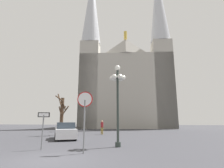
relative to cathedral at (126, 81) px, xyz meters
The scene contains 8 objects.
ground_plane 34.98m from the cathedral, 92.91° to the right, with size 120.00×120.00×0.00m, color #38383D.
cathedral is the anchor object (origin of this frame).
stop_sign 32.72m from the cathedral, 91.30° to the right, with size 0.82×0.15×3.20m.
one_way_arrow_sign 32.32m from the cathedral, 96.45° to the right, with size 0.64×0.28×2.13m.
street_lamp 29.96m from the cathedral, 88.38° to the right, with size 1.11×1.01×5.42m.
bare_tree 23.76m from the cathedral, 106.67° to the right, with size 1.51×1.54×4.71m.
parked_car_near_white 27.17m from the cathedral, 100.11° to the right, with size 3.36×4.58×1.48m.
pedestrian_walking 21.62m from the cathedral, 96.09° to the right, with size 0.32×0.32×1.65m.
Camera 1 is at (3.61, -7.59, 1.66)m, focal length 28.25 mm.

